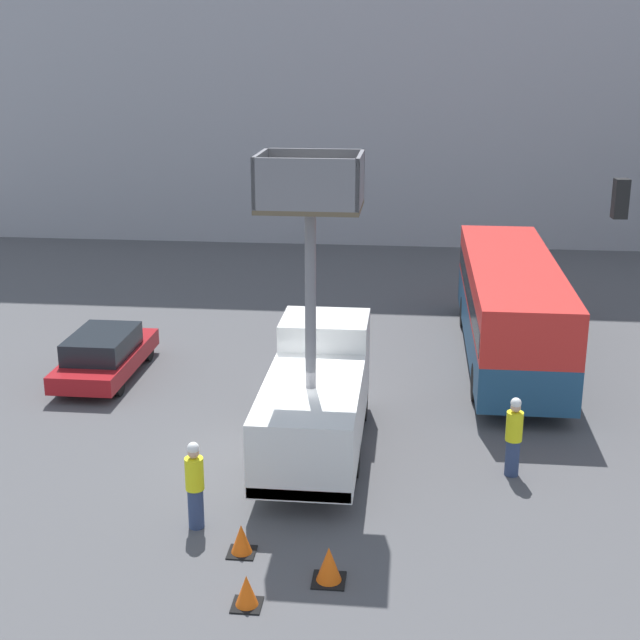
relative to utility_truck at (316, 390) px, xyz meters
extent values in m
plane|color=#4C4C4F|center=(-0.97, -0.51, -1.59)|extent=(120.00, 120.00, 0.00)
cube|color=#9E9EA3|center=(-0.97, 28.40, 8.92)|extent=(44.00, 10.00, 21.01)
cube|color=silver|center=(0.00, 2.05, 0.04)|extent=(2.21, 1.93, 2.29)
cube|color=silver|center=(0.00, -1.16, -0.29)|extent=(2.21, 4.49, 1.64)
cube|color=red|center=(0.00, -3.36, -0.96)|extent=(2.16, 0.10, 0.24)
cylinder|color=black|center=(-0.95, 2.05, -1.05)|extent=(0.30, 1.07, 1.07)
cylinder|color=black|center=(0.95, 2.05, -1.05)|extent=(0.30, 1.07, 1.07)
cylinder|color=black|center=(-0.95, -1.16, -1.05)|extent=(0.30, 1.07, 1.07)
cylinder|color=black|center=(0.95, -1.16, -1.05)|extent=(0.30, 1.07, 1.07)
cylinder|color=slate|center=(0.00, -1.16, 2.54)|extent=(0.24, 0.24, 4.00)
cube|color=brown|center=(0.00, -1.16, 4.59)|extent=(2.16, 1.80, 0.10)
cube|color=slate|center=(-1.04, -1.16, 5.16)|extent=(0.08, 1.80, 1.05)
cube|color=slate|center=(1.04, -1.16, 5.16)|extent=(0.08, 1.80, 1.05)
cube|color=slate|center=(0.00, -0.30, 5.16)|extent=(2.16, 0.08, 1.05)
cube|color=slate|center=(0.00, -2.02, 5.16)|extent=(2.16, 0.08, 1.05)
cube|color=navy|center=(5.19, 7.14, -0.53)|extent=(2.58, 11.00, 1.23)
cube|color=red|center=(5.19, 7.14, 0.83)|extent=(2.58, 11.00, 1.50)
cube|color=black|center=(5.19, 7.14, 0.61)|extent=(2.60, 10.56, 0.66)
cylinder|color=black|center=(4.05, 10.55, -1.06)|extent=(0.30, 1.05, 1.05)
cylinder|color=black|center=(6.33, 10.55, -1.06)|extent=(0.30, 1.05, 1.05)
cylinder|color=black|center=(4.05, 3.73, -1.06)|extent=(0.30, 1.05, 1.05)
cylinder|color=black|center=(6.33, 3.73, -1.06)|extent=(0.30, 1.05, 1.05)
cube|color=black|center=(6.82, 1.17, 4.48)|extent=(0.34, 0.34, 0.90)
sphere|color=red|center=(6.82, 1.17, 4.73)|extent=(0.20, 0.20, 0.20)
cylinder|color=navy|center=(-2.05, -3.76, -1.16)|extent=(0.32, 0.32, 0.86)
cylinder|color=yellow|center=(-2.05, -3.76, -0.39)|extent=(0.38, 0.38, 0.68)
sphere|color=tan|center=(-2.05, -3.76, 0.07)|extent=(0.23, 0.23, 0.23)
sphere|color=white|center=(-2.05, -3.76, 0.17)|extent=(0.24, 0.24, 0.24)
cylinder|color=navy|center=(4.56, -0.74, -1.16)|extent=(0.32, 0.32, 0.86)
cylinder|color=yellow|center=(4.56, -0.74, -0.38)|extent=(0.38, 0.38, 0.68)
sphere|color=tan|center=(4.56, -0.74, 0.07)|extent=(0.23, 0.23, 0.23)
sphere|color=white|center=(4.56, -0.74, 0.18)|extent=(0.25, 0.25, 0.25)
cube|color=black|center=(0.82, -5.39, -1.57)|extent=(0.61, 0.61, 0.03)
cone|color=#F25B0F|center=(0.82, -5.39, -1.24)|extent=(0.49, 0.49, 0.70)
cube|color=black|center=(-0.54, -6.29, -1.57)|extent=(0.53, 0.53, 0.03)
cone|color=#F25B0F|center=(-0.54, -6.29, -1.29)|extent=(0.42, 0.42, 0.60)
cube|color=black|center=(-0.95, -4.63, -1.57)|extent=(0.54, 0.54, 0.03)
cone|color=#F25B0F|center=(-0.95, -4.63, -1.28)|extent=(0.43, 0.43, 0.61)
cube|color=maroon|center=(-6.74, 4.46, -1.06)|extent=(1.87, 4.67, 0.51)
cube|color=black|center=(-6.74, 4.23, -0.49)|extent=(1.65, 2.57, 0.64)
cylinder|color=black|center=(-7.56, 5.91, -1.27)|extent=(0.22, 0.64, 0.64)
cylinder|color=black|center=(-5.93, 5.91, -1.27)|extent=(0.22, 0.64, 0.64)
cylinder|color=black|center=(-7.56, 3.02, -1.27)|extent=(0.22, 0.64, 0.64)
cylinder|color=black|center=(-5.93, 3.02, -1.27)|extent=(0.22, 0.64, 0.64)
camera|label=1|loc=(2.14, -19.51, 7.80)|focal=50.00mm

